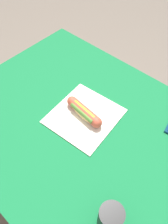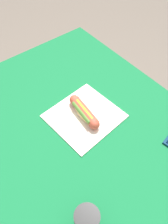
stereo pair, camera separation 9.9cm
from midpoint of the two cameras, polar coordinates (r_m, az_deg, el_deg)
The scene contains 5 objects.
ground_plane at distance 1.66m, azimuth 0.80°, elevation -17.30°, with size 6.00×6.00×0.00m, color #6B6056.
dining_table at distance 1.10m, azimuth 1.17°, elevation -6.23°, with size 1.15×0.92×0.75m.
paper_wrapper at distance 1.01m, azimuth 2.80°, elevation -1.12°, with size 0.28×0.29×0.01m, color silver.
hot_dog at distance 0.98m, azimuth 2.82°, elevation -0.13°, with size 0.21×0.07×0.05m.
drinking_cup at distance 0.77m, azimuth 4.79°, elevation -26.19°, with size 0.08×0.08×0.12m, color black.
Camera 2 is at (-0.47, 0.34, 1.56)m, focal length 35.93 mm.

